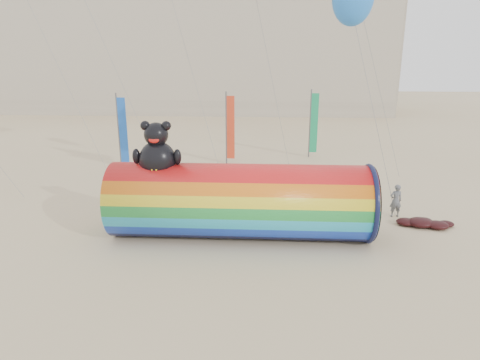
# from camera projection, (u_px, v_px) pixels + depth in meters

# --- Properties ---
(ground) EXTENTS (160.00, 160.00, 0.00)m
(ground) POSITION_uv_depth(u_px,v_px,m) (226.00, 245.00, 17.95)
(ground) COLOR #CCB58C
(ground) RESTS_ON ground
(hotel_building) EXTENTS (60.40, 15.40, 20.60)m
(hotel_building) POSITION_uv_depth(u_px,v_px,m) (169.00, 35.00, 59.72)
(hotel_building) COLOR #B7AD99
(hotel_building) RESTS_ON ground
(windsock_assembly) EXTENTS (11.11, 3.38, 5.12)m
(windsock_assembly) POSITION_uv_depth(u_px,v_px,m) (240.00, 199.00, 18.37)
(windsock_assembly) COLOR red
(windsock_assembly) RESTS_ON ground
(kite_handler) EXTENTS (0.65, 0.48, 1.65)m
(kite_handler) POSITION_uv_depth(u_px,v_px,m) (396.00, 201.00, 20.83)
(kite_handler) COLOR slate
(kite_handler) RESTS_ON ground
(fabric_bundle) EXTENTS (2.62, 1.35, 0.41)m
(fabric_bundle) POSITION_uv_depth(u_px,v_px,m) (425.00, 223.00, 19.81)
(fabric_bundle) COLOR #3F0B0C
(fabric_bundle) RESTS_ON ground
(festival_banners) EXTENTS (14.12, 4.18, 5.20)m
(festival_banners) POSITION_uv_depth(u_px,v_px,m) (225.00, 127.00, 30.80)
(festival_banners) COLOR #59595E
(festival_banners) RESTS_ON ground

